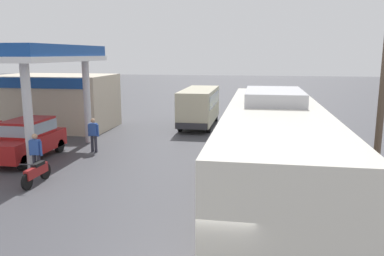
{
  "coord_description": "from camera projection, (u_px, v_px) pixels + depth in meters",
  "views": [
    {
      "loc": [
        1.21,
        -5.94,
        4.71
      ],
      "look_at": [
        -1.5,
        10.0,
        1.6
      ],
      "focal_mm": 36.23,
      "sensor_mm": 36.0,
      "label": 1
    }
  ],
  "objects": [
    {
      "name": "motorcycle_parked_forecourt",
      "position": [
        37.0,
        172.0,
        14.15
      ],
      "size": [
        0.55,
        1.8,
        0.92
      ],
      "color": "black",
      "rests_on": "ground"
    },
    {
      "name": "car_trailing_behind_bus",
      "position": [
        272.0,
        109.0,
        26.1
      ],
      "size": [
        1.7,
        4.2,
        1.82
      ],
      "color": "#1E602D",
      "rests_on": "ground"
    },
    {
      "name": "minibus_opposing_lane",
      "position": [
        199.0,
        104.0,
        25.39
      ],
      "size": [
        2.04,
        6.13,
        2.44
      ],
      "color": "#BFB799",
      "rests_on": "ground"
    },
    {
      "name": "pedestrian_near_pump",
      "position": [
        36.0,
        152.0,
        15.15
      ],
      "size": [
        0.55,
        0.22,
        1.66
      ],
      "color": "#33333F",
      "rests_on": "ground"
    },
    {
      "name": "lane_divider_stripe",
      "position": [
        234.0,
        140.0,
        21.36
      ],
      "size": [
        0.16,
        50.0,
        0.01
      ],
      "primitive_type": "cube",
      "color": "#D8CC4C",
      "rests_on": "ground"
    },
    {
      "name": "coach_bus_main",
      "position": [
        273.0,
        166.0,
        10.52
      ],
      "size": [
        2.6,
        11.04,
        3.69
      ],
      "color": "silver",
      "rests_on": "ground"
    },
    {
      "name": "gas_station_roadside",
      "position": [
        38.0,
        90.0,
        22.52
      ],
      "size": [
        9.1,
        11.95,
        5.1
      ],
      "color": "#194799",
      "rests_on": "ground"
    },
    {
      "name": "car_at_pump",
      "position": [
        27.0,
        137.0,
        17.39
      ],
      "size": [
        1.7,
        4.2,
        1.82
      ],
      "color": "maroon",
      "rests_on": "ground"
    },
    {
      "name": "ground",
      "position": [
        239.0,
        124.0,
        26.21
      ],
      "size": [
        120.0,
        120.0,
        0.0
      ],
      "primitive_type": "plane",
      "color": "#424247"
    },
    {
      "name": "pedestrian_by_shop",
      "position": [
        94.0,
        133.0,
        18.69
      ],
      "size": [
        0.55,
        0.22,
        1.66
      ],
      "color": "#33333F",
      "rests_on": "ground"
    }
  ]
}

